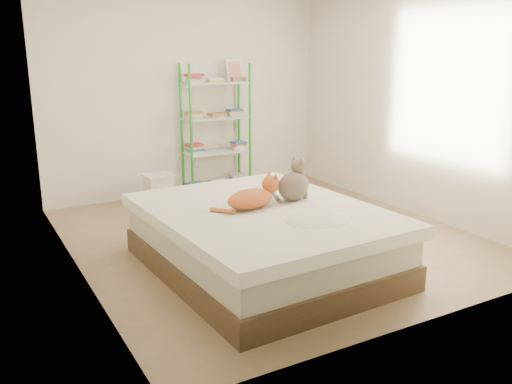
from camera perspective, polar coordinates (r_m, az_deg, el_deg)
room at (r=5.33m, az=1.46°, el=8.62°), size 3.81×4.21×2.61m
bed at (r=4.72m, az=0.73°, el=-4.97°), size 1.85×2.26×0.56m
orange_cat at (r=4.60m, az=-0.59°, el=-0.47°), size 0.57×0.37×0.21m
grey_cat at (r=4.84m, az=3.98°, el=1.28°), size 0.39×0.36×0.38m
shelf_unit at (r=7.19m, az=-4.17°, el=6.50°), size 0.88×0.36×1.74m
cardboard_box at (r=6.05m, az=-1.63°, el=-1.61°), size 0.57×0.59×0.37m
white_bin at (r=6.79m, az=-10.23°, el=0.28°), size 0.35×0.31×0.39m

